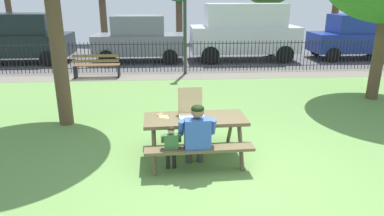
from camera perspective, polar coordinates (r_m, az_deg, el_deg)
The scene contains 15 objects.
ground at distance 7.66m, azimuth 3.56°, elevation -3.56°, with size 28.00×12.13×0.02m, color #669149.
cobblestone_walkway at distance 12.77m, azimuth 0.46°, elevation 5.45°, with size 28.00×1.40×0.01m, color slate.
street_asphalt at distance 17.29m, azimuth -0.74°, elevation 8.84°, with size 28.00×7.83×0.01m, color #515154.
picnic_table_foreground at distance 6.14m, azimuth 0.52°, elevation -3.09°, with size 1.86×1.55×0.79m.
pizza_box_open at distance 6.12m, azimuth -0.19°, elevation -0.29°, with size 0.45×0.47×0.49m.
pizza_slice_on_table at distance 6.17m, azimuth -4.85°, elevation -1.29°, with size 0.25×0.27×0.02m.
adult_at_table at distance 5.66m, azimuth 0.80°, elevation -4.38°, with size 0.62×0.60×1.19m.
child_at_table at distance 5.66m, azimuth -3.46°, elevation -6.02°, with size 0.33×0.32×0.84m.
iron_fence_streetside at distance 13.34m, azimuth 0.23°, elevation 8.58°, with size 22.92×0.03×1.15m.
park_bench_left at distance 12.77m, azimuth -15.47°, elevation 6.71°, with size 1.61×0.49×0.85m.
lamp_post_walkway at distance 12.68m, azimuth -1.20°, elevation 16.99°, with size 0.28×0.28×4.19m.
parked_car_far_left at distance 16.75m, azimuth -27.28°, elevation 10.36°, with size 4.61×1.96×2.08m.
parked_car_left at distance 15.50m, azimuth -8.74°, elevation 11.33°, with size 3.91×1.84×1.98m.
parked_car_center at distance 15.78m, azimuth 8.62°, elevation 12.53°, with size 4.70×2.08×2.46m.
parked_car_right at distance 17.63m, azimuth 25.35°, elevation 10.65°, with size 3.90×1.83×1.98m.
Camera 1 is at (-0.97, -4.98, 2.84)m, focal length 32.25 mm.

